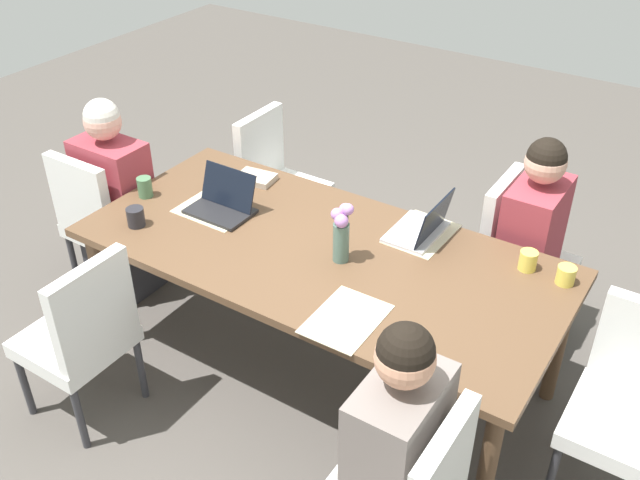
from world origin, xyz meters
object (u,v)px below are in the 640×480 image
object	(u,v)px
coffee_mug_centre_right	(528,260)
chair_far_right_far	(276,178)
coffee_mug_near_right	(136,217)
chair_head_left_left_mid	(102,217)
chair_far_left_far	(516,252)
book_red_cover	(256,178)
laptop_head_left_left_mid	(223,204)
coffee_mug_near_left	(145,187)
laptop_far_left_far	(422,228)
person_near_left_near	(395,471)
dining_table	(320,261)
flower_vase	(342,229)
chair_head_right_right_near	(633,400)
person_far_left_far	(527,258)
person_head_left_left_mid	(119,210)
chair_near_right_mid	(82,332)
coffee_mug_centre_left	(566,275)

from	to	relation	value
coffee_mug_centre_right	chair_far_right_far	bearing A→B (deg)	165.31
coffee_mug_near_right	chair_head_left_left_mid	bearing A→B (deg)	157.74
chair_far_left_far	book_red_cover	bearing A→B (deg)	-159.93
laptop_head_left_left_mid	book_red_cover	bearing A→B (deg)	99.16
coffee_mug_near_left	coffee_mug_near_right	bearing A→B (deg)	-54.34
laptop_head_left_left_mid	coffee_mug_near_left	world-z (taller)	laptop_head_left_left_mid
laptop_far_left_far	book_red_cover	world-z (taller)	laptop_far_left_far
person_near_left_near	chair_far_left_far	xyz separation A→B (m)	(-0.13, 1.61, -0.03)
dining_table	chair_far_left_far	world-z (taller)	chair_far_left_far
flower_vase	book_red_cover	distance (m)	0.88
dining_table	chair_head_right_right_near	bearing A→B (deg)	3.62
coffee_mug_centre_right	flower_vase	bearing A→B (deg)	-151.83
person_near_left_near	laptop_head_left_left_mid	distance (m)	1.63
chair_head_left_left_mid	chair_far_left_far	size ratio (longest dim) A/B	1.00
person_far_left_far	book_red_cover	distance (m)	1.49
person_head_left_left_mid	book_red_cover	size ratio (longest dim) A/B	5.97
chair_near_right_mid	dining_table	bearing A→B (deg)	48.29
flower_vase	coffee_mug_centre_left	distance (m)	0.99
person_head_left_left_mid	coffee_mug_centre_right	world-z (taller)	person_head_left_left_mid
chair_head_left_left_mid	laptop_far_left_far	bearing A→B (deg)	14.24
coffee_mug_near_left	coffee_mug_centre_right	bearing A→B (deg)	13.46
chair_near_right_mid	coffee_mug_near_right	world-z (taller)	chair_near_right_mid
chair_near_right_mid	book_red_cover	bearing A→B (deg)	85.73
person_head_left_left_mid	chair_far_right_far	distance (m)	0.97
chair_head_left_left_mid	chair_far_right_far	distance (m)	1.07
person_head_left_left_mid	laptop_head_left_left_mid	size ratio (longest dim) A/B	3.73
person_far_left_far	flower_vase	bearing A→B (deg)	-127.60
chair_near_right_mid	coffee_mug_centre_right	world-z (taller)	chair_near_right_mid
person_far_left_far	chair_far_right_far	world-z (taller)	person_far_left_far
laptop_head_left_left_mid	coffee_mug_near_right	bearing A→B (deg)	-129.06
dining_table	coffee_mug_near_left	bearing A→B (deg)	-175.42
laptop_far_left_far	laptop_head_left_left_mid	xyz separation A→B (m)	(-0.94, -0.34, -0.00)
chair_head_right_right_near	coffee_mug_near_right	xyz separation A→B (m)	(-2.31, -0.41, 0.30)
chair_near_right_mid	coffee_mug_centre_right	bearing A→B (deg)	36.87
person_head_left_left_mid	laptop_far_left_far	size ratio (longest dim) A/B	3.73
laptop_head_left_left_mid	coffee_mug_near_right	world-z (taller)	laptop_head_left_left_mid
dining_table	coffee_mug_near_left	distance (m)	1.04
chair_head_right_right_near	laptop_far_left_far	world-z (taller)	laptop_far_left_far
chair_head_left_left_mid	chair_far_right_far	world-z (taller)	same
person_near_left_near	chair_far_left_far	distance (m)	1.61
dining_table	chair_near_right_mid	distance (m)	1.13
chair_head_left_left_mid	laptop_head_left_left_mid	xyz separation A→B (m)	(0.82, 0.11, 0.30)
chair_head_right_right_near	coffee_mug_near_right	bearing A→B (deg)	-170.01
chair_head_left_left_mid	coffee_mug_centre_left	bearing A→B (deg)	10.35
laptop_far_left_far	coffee_mug_near_left	distance (m)	1.44
coffee_mug_centre_right	person_head_left_left_mid	bearing A→B (deg)	-170.15
coffee_mug_centre_right	chair_head_left_left_mid	bearing A→B (deg)	-168.58
chair_head_right_right_near	flower_vase	xyz separation A→B (m)	(-1.31, -0.11, 0.42)
person_near_left_near	laptop_far_left_far	world-z (taller)	person_near_left_near
dining_table	person_head_left_left_mid	distance (m)	1.37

